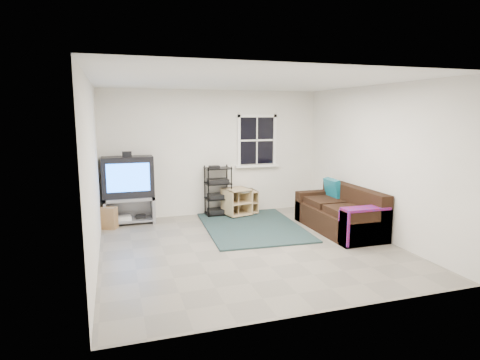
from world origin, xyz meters
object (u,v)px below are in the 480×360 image
object	(u,v)px
av_rack	(218,194)
side_table_left	(236,201)
sofa	(340,214)
side_table_right	(244,200)
tv_unit	(128,184)

from	to	relation	value
av_rack	side_table_left	world-z (taller)	av_rack
av_rack	sofa	xyz separation A→B (m)	(1.86, -1.74, -0.15)
av_rack	side_table_right	world-z (taller)	av_rack
tv_unit	sofa	size ratio (longest dim) A/B	0.73
side_table_right	sofa	xyz separation A→B (m)	(1.28, -1.72, 0.01)
tv_unit	side_table_left	bearing A→B (deg)	-2.18
sofa	side_table_left	bearing A→B (deg)	133.24
sofa	av_rack	bearing A→B (deg)	136.90
side_table_left	av_rack	bearing A→B (deg)	159.14
tv_unit	sofa	world-z (taller)	tv_unit
tv_unit	side_table_left	world-z (taller)	tv_unit
side_table_left	side_table_right	size ratio (longest dim) A/B	1.12
av_rack	side_table_right	size ratio (longest dim) A/B	1.97
tv_unit	side_table_right	world-z (taller)	tv_unit
side_table_right	tv_unit	bearing A→B (deg)	-179.16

